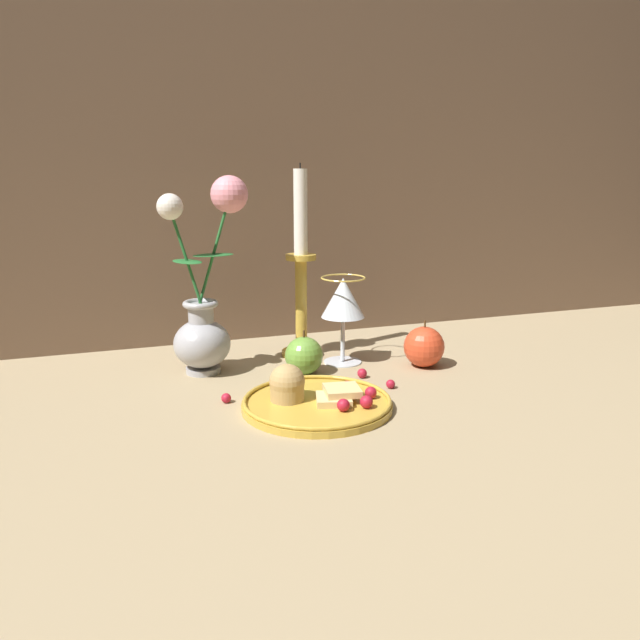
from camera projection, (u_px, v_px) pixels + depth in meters
name	position (u px, v px, depth m)	size (l,w,h in m)	color
ground_plane	(327.00, 384.00, 1.02)	(2.40, 2.40, 0.00)	#9E8966
wall_back	(267.00, 33.00, 1.20)	(2.40, 0.04, 1.20)	brown
vase	(205.00, 304.00, 1.06)	(0.15, 0.10, 0.33)	#A3A3A8
plate_with_pastries	(313.00, 399.00, 0.92)	(0.22, 0.22, 0.06)	gold
wine_glass	(343.00, 301.00, 1.11)	(0.08, 0.08, 0.16)	silver
candlestick	(301.00, 278.00, 1.15)	(0.07, 0.07, 0.36)	gold
apple_beside_vase	(424.00, 347.00, 1.11)	(0.07, 0.07, 0.08)	#D14223
apple_near_glass	(304.00, 356.00, 1.07)	(0.07, 0.07, 0.08)	#669938
berry_near_plate	(226.00, 398.00, 0.94)	(0.02, 0.02, 0.02)	#AD192D
berry_front_center	(362.00, 373.00, 1.05)	(0.02, 0.02, 0.02)	#AD192D
berry_by_glass_stem	(391.00, 384.00, 1.00)	(0.01, 0.01, 0.01)	#AD192D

